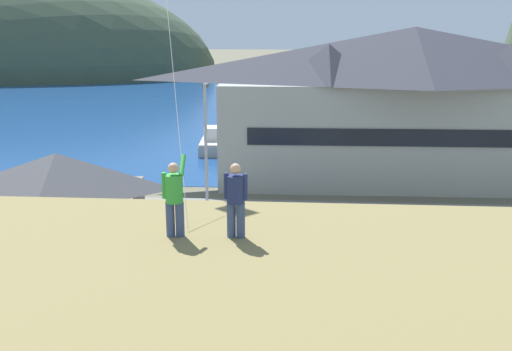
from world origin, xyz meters
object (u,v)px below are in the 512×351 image
object	(u,v)px
parked_car_front_row_end	(359,234)
person_kite_flyer	(174,196)
parked_car_front_row_silver	(308,301)
person_companion	(236,198)
parked_car_back_row_right	(487,307)
wharf_dock	(253,144)
parking_light_pole	(206,145)
storage_shed_waterside	(286,139)
parked_car_front_row_red	(138,288)
harbor_lodge	(411,102)
storage_shed_near_lot	(60,209)
moored_boat_wharfside	(214,142)
parked_car_mid_row_far	(258,238)

from	to	relation	value
parked_car_front_row_end	person_kite_flyer	size ratio (longest dim) A/B	2.33
parked_car_front_row_silver	person_companion	xyz separation A→B (m)	(-1.84, -6.34, 5.67)
parked_car_front_row_end	person_kite_flyer	bearing A→B (deg)	-113.18
parked_car_back_row_right	wharf_dock	bearing A→B (deg)	108.24
parked_car_back_row_right	parked_car_front_row_silver	xyz separation A→B (m)	(-6.24, 0.01, 0.00)
parking_light_pole	parked_car_front_row_silver	bearing A→B (deg)	-64.45
storage_shed_waterside	parked_car_front_row_red	world-z (taller)	storage_shed_waterside
parked_car_front_row_end	parked_car_front_row_red	world-z (taller)	same
harbor_lodge	parked_car_front_row_red	size ratio (longest dim) A/B	6.39
storage_shed_near_lot	moored_boat_wharfside	world-z (taller)	storage_shed_near_lot
storage_shed_waterside	parked_car_front_row_end	bearing A→B (deg)	-77.24
parked_car_back_row_right	person_kite_flyer	bearing A→B (deg)	-146.15
storage_shed_near_lot	person_kite_flyer	bearing A→B (deg)	-55.67
moored_boat_wharfside	parking_light_pole	world-z (taller)	parking_light_pole
moored_boat_wharfside	parked_car_front_row_silver	xyz separation A→B (m)	(7.87, -31.04, 0.34)
parking_light_pole	parked_car_mid_row_far	bearing A→B (deg)	-57.58
parked_car_front_row_silver	parking_light_pole	distance (m)	12.83
wharf_dock	parked_car_back_row_right	distance (m)	34.14
person_kite_flyer	person_companion	world-z (taller)	person_kite_flyer
storage_shed_waterside	parking_light_pole	distance (m)	13.62
parked_car_front_row_end	parking_light_pole	xyz separation A→B (m)	(-7.86, 4.09, 3.37)
parked_car_back_row_right	person_companion	distance (m)	11.73
parked_car_front_row_end	parking_light_pole	size ratio (longest dim) A/B	0.57
moored_boat_wharfside	parked_car_back_row_right	distance (m)	34.11
parked_car_front_row_silver	parked_car_front_row_red	size ratio (longest dim) A/B	1.00
harbor_lodge	parked_car_front_row_end	world-z (taller)	harbor_lodge
parking_light_pole	person_kite_flyer	size ratio (longest dim) A/B	4.08
parked_car_back_row_right	parked_car_front_row_end	world-z (taller)	same
parked_car_back_row_right	parked_car_front_row_red	bearing A→B (deg)	177.18
harbor_lodge	person_companion	world-z (taller)	harbor_lodge
parked_car_front_row_silver	parking_light_pole	size ratio (longest dim) A/B	0.57
moored_boat_wharfside	parked_car_front_row_red	xyz separation A→B (m)	(1.57, -30.44, 0.34)
parked_car_front_row_silver	person_kite_flyer	bearing A→B (deg)	-116.96
moored_boat_wharfside	parked_car_front_row_silver	bearing A→B (deg)	-75.78
harbor_lodge	storage_shed_near_lot	bearing A→B (deg)	-138.07
parked_car_front_row_silver	parked_car_mid_row_far	xyz separation A→B (m)	(-2.18, 6.19, 0.00)
moored_boat_wharfside	parked_car_front_row_red	bearing A→B (deg)	-87.05
storage_shed_near_lot	parked_car_back_row_right	distance (m)	17.96
parked_car_mid_row_far	parking_light_pole	distance (m)	6.80
storage_shed_waterside	parked_car_front_row_end	size ratio (longest dim) A/B	1.54
storage_shed_waterside	person_companion	xyz separation A→B (m)	(-0.52, -30.36, 4.35)
parked_car_front_row_silver	parked_car_mid_row_far	distance (m)	6.56
storage_shed_waterside	parked_car_mid_row_far	xyz separation A→B (m)	(-0.85, -17.83, -1.32)
parked_car_front_row_silver	person_kite_flyer	world-z (taller)	person_kite_flyer
storage_shed_near_lot	storage_shed_waterside	world-z (taller)	storage_shed_near_lot
harbor_lodge	wharf_dock	world-z (taller)	harbor_lodge
harbor_lodge	parked_car_mid_row_far	xyz separation A→B (m)	(-9.48, -15.11, -4.55)
storage_shed_near_lot	parking_light_pole	xyz separation A→B (m)	(5.61, 6.26, 1.72)
person_companion	harbor_lodge	bearing A→B (deg)	71.70
wharf_dock	parked_car_front_row_silver	xyz separation A→B (m)	(4.44, -32.41, 0.71)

